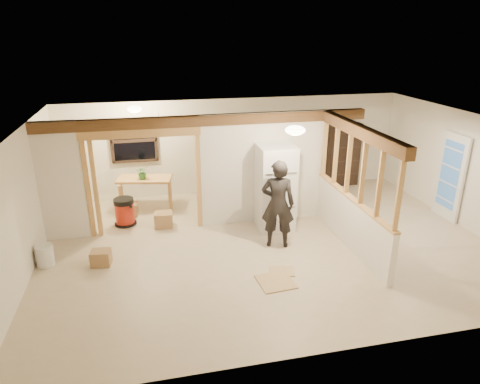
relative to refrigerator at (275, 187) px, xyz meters
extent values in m
cube|color=#C9B395|center=(-0.36, -0.77, -0.94)|extent=(9.00, 6.50, 0.01)
cube|color=white|center=(-0.36, -0.77, 1.56)|extent=(9.00, 6.50, 0.01)
cube|color=silver|center=(-0.36, 2.48, 0.31)|extent=(9.00, 0.01, 2.50)
cube|color=silver|center=(-0.36, -4.02, 0.31)|extent=(9.00, 0.01, 2.50)
cube|color=silver|center=(-4.86, -0.77, 0.31)|extent=(0.01, 6.50, 2.50)
cube|color=silver|center=(4.14, -0.77, 0.31)|extent=(0.01, 6.50, 2.50)
cube|color=silver|center=(-4.41, 0.43, 0.31)|extent=(0.90, 0.12, 2.50)
cube|color=silver|center=(-0.16, 0.43, 0.31)|extent=(2.80, 0.12, 2.50)
cube|color=tan|center=(-2.76, 0.43, 0.16)|extent=(2.46, 0.14, 2.20)
cube|color=brown|center=(-1.36, 0.43, 1.44)|extent=(7.00, 0.18, 0.22)
cube|color=brown|center=(1.24, -1.17, 1.44)|extent=(0.18, 3.30, 0.22)
cube|color=silver|center=(1.24, -1.17, -0.44)|extent=(0.12, 3.20, 1.00)
cube|color=tan|center=(1.24, -1.17, 0.72)|extent=(0.14, 3.20, 1.32)
cube|color=black|center=(-2.96, 2.40, 0.61)|extent=(1.12, 0.10, 1.10)
cube|color=white|center=(4.06, -0.37, 0.06)|extent=(0.12, 0.86, 2.00)
ellipsoid|color=#FFEABF|center=(-0.06, -1.27, 1.54)|extent=(0.36, 0.36, 0.16)
ellipsoid|color=#FFEABF|center=(-2.86, 1.53, 1.54)|extent=(0.32, 0.32, 0.14)
ellipsoid|color=#FFD88C|center=(-2.36, 0.83, 1.24)|extent=(0.07, 0.07, 0.07)
cube|color=white|center=(0.00, 0.00, 0.00)|extent=(0.77, 0.75, 1.87)
imported|color=black|center=(-0.21, -0.86, -0.03)|extent=(0.77, 0.62, 1.82)
cube|color=tan|center=(-2.77, 1.68, -0.54)|extent=(1.38, 0.89, 0.80)
imported|color=#245326|center=(-2.80, 1.60, 0.03)|extent=(0.32, 0.29, 0.33)
cylinder|color=#A72112|center=(-3.26, 0.84, -0.62)|extent=(0.60, 0.60, 0.63)
cube|color=black|center=(2.68, 2.27, -0.06)|extent=(0.88, 0.29, 1.76)
cylinder|color=white|center=(-4.67, -0.67, -0.73)|extent=(0.42, 0.42, 0.41)
cube|color=#A67E50|center=(-2.42, 0.53, -0.77)|extent=(0.42, 0.37, 0.34)
cube|color=#A67E50|center=(-3.15, 1.34, -0.79)|extent=(0.36, 0.36, 0.30)
cube|color=#A67E50|center=(-3.66, -0.89, -0.79)|extent=(0.39, 0.34, 0.29)
cube|color=tan|center=(-0.63, -2.18, -0.93)|extent=(0.65, 0.65, 0.02)
cube|color=tan|center=(-0.42, -1.87, -0.93)|extent=(0.51, 0.44, 0.01)
camera|label=1|loc=(-2.64, -8.33, 3.22)|focal=32.00mm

